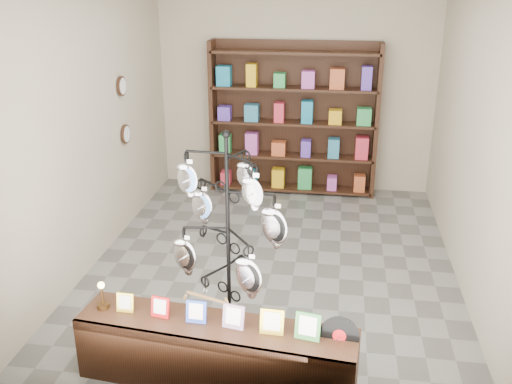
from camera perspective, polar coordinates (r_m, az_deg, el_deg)
ground at (r=6.58m, az=1.79°, el=-6.87°), size 5.00×5.00×0.00m
room_envelope at (r=5.94m, az=1.99°, el=9.10°), size 5.00×5.00×5.00m
display_tree at (r=4.66m, az=-2.82°, el=-3.67°), size 1.08×1.08×1.96m
front_shelf at (r=4.69m, az=-4.02°, el=-15.79°), size 2.24×0.67×0.78m
back_shelving at (r=8.35m, az=3.75°, el=6.83°), size 2.42×0.36×2.20m
wall_clocks at (r=7.25m, az=-13.09°, el=7.95°), size 0.03×0.24×0.84m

